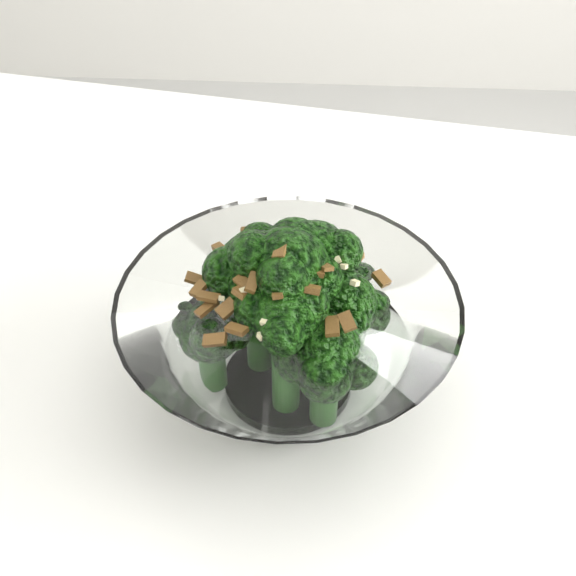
{
  "coord_description": "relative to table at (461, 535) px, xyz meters",
  "views": [
    {
      "loc": [
        -0.25,
        -0.38,
        1.16
      ],
      "look_at": [
        -0.26,
        -0.04,
        0.84
      ],
      "focal_mm": 50.0,
      "sensor_mm": 36.0,
      "label": 1
    }
  ],
  "objects": [
    {
      "name": "table",
      "position": [
        0.0,
        0.0,
        0.0
      ],
      "size": [
        1.31,
        0.98,
        0.75
      ],
      "color": "white",
      "rests_on": "ground"
    },
    {
      "name": "broccoli_dish",
      "position": [
        -0.12,
        0.06,
        0.12
      ],
      "size": [
        0.21,
        0.21,
        0.13
      ],
      "color": "white",
      "rests_on": "table"
    }
  ]
}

